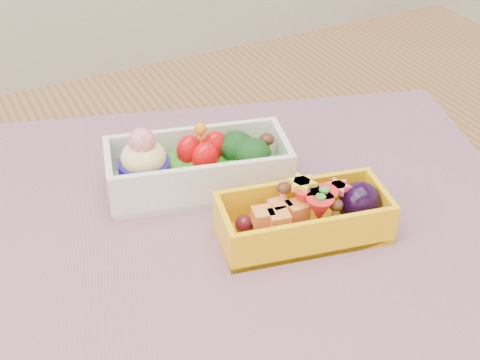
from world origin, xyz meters
name	(u,v)px	position (x,y,z in m)	size (l,w,h in m)	color
table	(226,315)	(0.00, 0.00, 0.65)	(1.20, 0.80, 0.75)	brown
placemat	(236,216)	(0.03, 0.03, 0.75)	(0.58, 0.45, 0.00)	gray
bento_white	(197,166)	(0.01, 0.09, 0.78)	(0.20, 0.13, 0.08)	silver
bento_yellow	(307,216)	(0.07, -0.03, 0.78)	(0.17, 0.10, 0.05)	yellow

